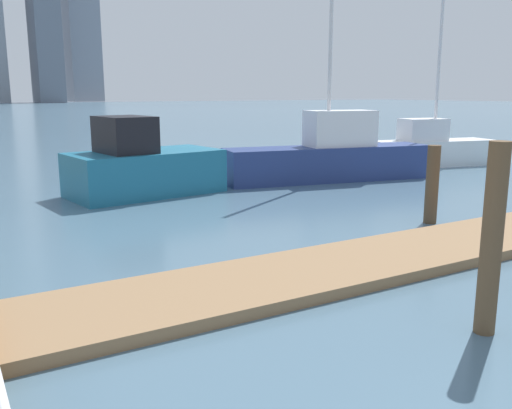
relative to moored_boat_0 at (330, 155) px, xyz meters
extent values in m
plane|color=slate|center=(-8.17, 0.42, -0.85)|extent=(300.00, 300.00, 0.00)
cube|color=#93704C|center=(-4.29, -7.85, -0.76)|extent=(14.76, 2.00, 0.18)
cylinder|color=brown|center=(-5.77, -10.61, 0.34)|extent=(0.26, 0.26, 2.40)
cylinder|color=brown|center=(-1.84, -6.12, 0.04)|extent=(0.29, 0.29, 1.79)
cube|color=navy|center=(-0.09, 0.02, -0.28)|extent=(7.24, 2.80, 1.15)
cube|color=white|center=(0.33, -0.07, 0.89)|extent=(2.44, 1.58, 1.20)
cylinder|color=silver|center=(-0.09, 0.02, 4.29)|extent=(0.12, 0.12, 7.99)
cube|color=#1E6B8C|center=(-6.27, 0.65, -0.22)|extent=(4.56, 2.75, 1.26)
cube|color=black|center=(-6.85, 0.57, 0.92)|extent=(1.52, 1.90, 1.02)
cube|color=white|center=(5.94, 0.86, -0.34)|extent=(5.24, 2.43, 1.03)
cube|color=white|center=(5.39, 0.98, 0.62)|extent=(1.92, 1.46, 0.87)
cylinder|color=silver|center=(5.94, 0.86, 3.01)|extent=(0.12, 0.12, 5.65)
camera|label=1|loc=(-11.47, -14.71, 2.11)|focal=38.48mm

